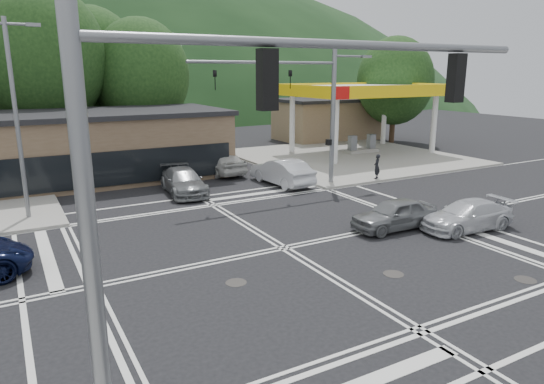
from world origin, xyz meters
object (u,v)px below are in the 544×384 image
car_northbound (184,181)px  car_queue_a (282,172)px  car_queue_b (219,161)px  pedestrian (377,166)px  car_silver_east (467,215)px  car_grey_center (394,214)px

car_northbound → car_queue_a: bearing=-1.4°
car_queue_a → car_queue_b: (-2.11, 4.84, 0.06)m
car_queue_b → car_northbound: (-3.89, -4.10, -0.15)m
car_queue_a → pedestrian: bearing=155.6°
pedestrian → car_silver_east: bearing=38.2°
car_queue_b → pedestrian: size_ratio=3.25×
car_grey_center → pedestrian: pedestrian is taller
car_queue_a → pedestrian: pedestrian is taller
car_silver_east → car_queue_b: (-4.77, 16.31, 0.22)m
car_silver_east → car_queue_b: car_queue_b is taller
car_silver_east → car_queue_a: size_ratio=0.91×
car_grey_center → car_silver_east: size_ratio=0.91×
car_silver_east → car_queue_b: size_ratio=0.87×
car_grey_center → car_queue_a: bearing=-178.4°
car_silver_east → car_northbound: car_northbound is taller
car_queue_a → pedestrian: size_ratio=3.11×
pedestrian → car_queue_a: bearing=-53.7°
car_queue_a → pedestrian: 6.08m
car_grey_center → car_queue_a: size_ratio=0.82×
car_northbound → car_silver_east: bearing=-49.1°
car_grey_center → car_queue_b: (-2.04, 14.71, 0.18)m
car_northbound → pedestrian: size_ratio=3.13×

